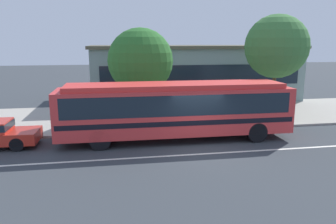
{
  "coord_description": "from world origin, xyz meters",
  "views": [
    {
      "loc": [
        -3.99,
        -14.3,
        4.94
      ],
      "look_at": [
        -1.08,
        2.36,
        1.3
      ],
      "focal_mm": 35.0,
      "sensor_mm": 36.0,
      "label": 1
    }
  ],
  "objects": [
    {
      "name": "transit_bus",
      "position": [
        -0.83,
        1.6,
        1.7
      ],
      "size": [
        11.72,
        2.58,
        2.92
      ],
      "color": "red",
      "rests_on": "ground_plane"
    },
    {
      "name": "sidewalk_slab",
      "position": [
        0.0,
        6.95,
        0.06
      ],
      "size": [
        60.0,
        8.0,
        0.12
      ],
      "primitive_type": "cube",
      "color": "#A19A8F",
      "rests_on": "ground_plane"
    },
    {
      "name": "ground_plane",
      "position": [
        0.0,
        0.0,
        0.0
      ],
      "size": [
        120.0,
        120.0,
        0.0
      ],
      "primitive_type": "plane",
      "color": "#353A3F"
    },
    {
      "name": "street_tree_mid_block",
      "position": [
        6.76,
        5.97,
        4.63
      ],
      "size": [
        4.15,
        4.15,
        6.59
      ],
      "color": "brown",
      "rests_on": "sidewalk_slab"
    },
    {
      "name": "street_tree_near_stop",
      "position": [
        -2.13,
        6.42,
        3.76
      ],
      "size": [
        4.1,
        4.1,
        5.69
      ],
      "color": "brown",
      "rests_on": "sidewalk_slab"
    },
    {
      "name": "station_building",
      "position": [
        3.05,
        13.76,
        2.33
      ],
      "size": [
        17.5,
        7.92,
        4.63
      ],
      "color": "gray",
      "rests_on": "ground_plane"
    },
    {
      "name": "pedestrian_waiting_near_sign",
      "position": [
        4.48,
        3.65,
        1.1
      ],
      "size": [
        0.43,
        0.43,
        1.67
      ],
      "color": "#78605E",
      "rests_on": "sidewalk_slab"
    },
    {
      "name": "lane_stripe_center",
      "position": [
        0.0,
        -0.8,
        0.0
      ],
      "size": [
        56.0,
        0.16,
        0.01
      ],
      "primitive_type": "cube",
      "color": "silver",
      "rests_on": "ground_plane"
    }
  ]
}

